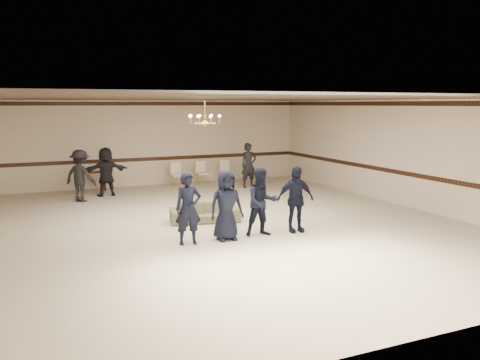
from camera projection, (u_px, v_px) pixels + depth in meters
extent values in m
cube|color=beige|center=(219.00, 224.00, 12.91)|extent=(12.00, 14.00, 0.01)
cube|color=black|center=(219.00, 99.00, 12.43)|extent=(12.00, 14.00, 0.01)
cube|color=beige|center=(151.00, 143.00, 19.00)|extent=(12.00, 0.01, 3.20)
cube|color=beige|center=(423.00, 221.00, 6.35)|extent=(12.00, 0.01, 3.20)
cube|color=beige|center=(405.00, 153.00, 15.09)|extent=(0.01, 14.00, 3.20)
cube|color=black|center=(151.00, 159.00, 19.07)|extent=(12.00, 0.02, 0.14)
cube|color=black|center=(150.00, 104.00, 18.76)|extent=(12.00, 0.02, 0.14)
imported|color=black|center=(188.00, 209.00, 11.00)|extent=(0.62, 0.44, 1.60)
imported|color=black|center=(226.00, 205.00, 11.36)|extent=(0.79, 0.52, 1.60)
imported|color=black|center=(262.00, 202.00, 11.72)|extent=(0.84, 0.69, 1.60)
imported|color=black|center=(295.00, 199.00, 12.08)|extent=(0.97, 0.48, 1.60)
imported|color=#666444|center=(205.00, 212.00, 13.18)|extent=(1.90, 1.04, 0.53)
imported|color=black|center=(80.00, 176.00, 15.83)|extent=(1.20, 1.18, 1.65)
imported|color=black|center=(106.00, 172.00, 16.82)|extent=(1.56, 0.57, 1.65)
imported|color=black|center=(249.00, 165.00, 18.51)|extent=(0.61, 0.40, 1.65)
cube|color=#341C11|center=(94.00, 181.00, 17.76)|extent=(0.86, 0.38, 0.71)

